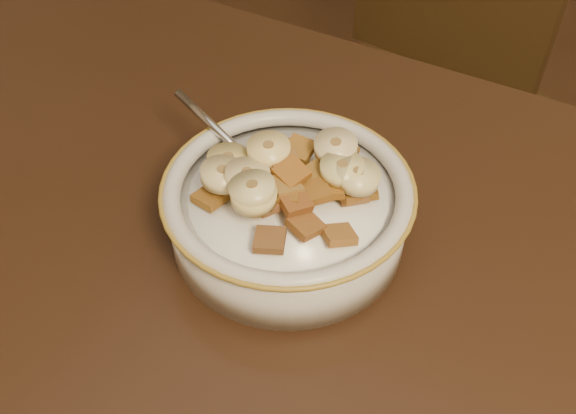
% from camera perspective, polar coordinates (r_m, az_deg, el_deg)
% --- Properties ---
extents(chair, '(0.43, 0.43, 0.86)m').
position_cam_1_polar(chair, '(1.18, 10.95, 9.25)').
color(chair, '#33230F').
rests_on(chair, floor).
extents(cereal_bowl, '(0.17, 0.17, 0.04)m').
position_cam_1_polar(cereal_bowl, '(0.47, -0.00, -0.77)').
color(cereal_bowl, silver).
rests_on(cereal_bowl, table).
extents(milk, '(0.14, 0.14, 0.00)m').
position_cam_1_polar(milk, '(0.46, -0.00, 1.02)').
color(milk, white).
rests_on(milk, cereal_bowl).
extents(spoon, '(0.05, 0.04, 0.01)m').
position_cam_1_polar(spoon, '(0.47, -2.34, 3.13)').
color(spoon, '#B7B9BC').
rests_on(spoon, cereal_bowl).
extents(cereal_square_0, '(0.03, 0.03, 0.01)m').
position_cam_1_polar(cereal_square_0, '(0.43, -0.31, 1.32)').
color(cereal_square_0, brown).
rests_on(cereal_square_0, milk).
extents(cereal_square_1, '(0.03, 0.03, 0.01)m').
position_cam_1_polar(cereal_square_1, '(0.44, 3.71, 1.79)').
color(cereal_square_1, '#935D18').
rests_on(cereal_square_1, milk).
extents(cereal_square_2, '(0.03, 0.03, 0.01)m').
position_cam_1_polar(cereal_square_2, '(0.46, 6.69, 1.57)').
color(cereal_square_2, brown).
rests_on(cereal_square_2, milk).
extents(cereal_square_3, '(0.03, 0.03, 0.01)m').
position_cam_1_polar(cereal_square_3, '(0.45, 5.84, 1.37)').
color(cereal_square_3, brown).
rests_on(cereal_square_3, milk).
extents(cereal_square_4, '(0.03, 0.03, 0.01)m').
position_cam_1_polar(cereal_square_4, '(0.43, 0.56, 0.55)').
color(cereal_square_4, brown).
rests_on(cereal_square_4, milk).
extents(cereal_square_5, '(0.03, 0.03, 0.01)m').
position_cam_1_polar(cereal_square_5, '(0.44, -0.25, 1.87)').
color(cereal_square_5, olive).
rests_on(cereal_square_5, milk).
extents(cereal_square_6, '(0.02, 0.02, 0.01)m').
position_cam_1_polar(cereal_square_6, '(0.45, -3.40, 3.24)').
color(cereal_square_6, '#9B651F').
rests_on(cereal_square_6, milk).
extents(cereal_square_7, '(0.03, 0.03, 0.01)m').
position_cam_1_polar(cereal_square_7, '(0.45, -0.32, 4.10)').
color(cereal_square_7, brown).
rests_on(cereal_square_7, milk).
extents(cereal_square_8, '(0.02, 0.02, 0.01)m').
position_cam_1_polar(cereal_square_8, '(0.48, 4.96, 4.82)').
color(cereal_square_8, brown).
rests_on(cereal_square_8, milk).
extents(cereal_square_9, '(0.02, 0.02, 0.01)m').
position_cam_1_polar(cereal_square_9, '(0.45, -6.92, 0.87)').
color(cereal_square_9, '#96621A').
rests_on(cereal_square_9, milk).
extents(cereal_square_10, '(0.03, 0.03, 0.01)m').
position_cam_1_polar(cereal_square_10, '(0.43, 4.56, -2.49)').
color(cereal_square_10, brown).
rests_on(cereal_square_10, milk).
extents(cereal_square_11, '(0.03, 0.03, 0.01)m').
position_cam_1_polar(cereal_square_11, '(0.43, 1.59, -1.61)').
color(cereal_square_11, brown).
rests_on(cereal_square_11, milk).
extents(cereal_square_12, '(0.03, 0.03, 0.01)m').
position_cam_1_polar(cereal_square_12, '(0.42, -1.63, -2.93)').
color(cereal_square_12, brown).
rests_on(cereal_square_12, milk).
extents(cereal_square_13, '(0.03, 0.03, 0.01)m').
position_cam_1_polar(cereal_square_13, '(0.46, -5.05, 3.40)').
color(cereal_square_13, brown).
rests_on(cereal_square_13, milk).
extents(cereal_square_14, '(0.03, 0.03, 0.01)m').
position_cam_1_polar(cereal_square_14, '(0.45, 2.48, 2.86)').
color(cereal_square_14, brown).
rests_on(cereal_square_14, milk).
extents(cereal_square_15, '(0.03, 0.03, 0.01)m').
position_cam_1_polar(cereal_square_15, '(0.46, -2.83, 3.89)').
color(cereal_square_15, brown).
rests_on(cereal_square_15, milk).
extents(cereal_square_16, '(0.03, 0.03, 0.01)m').
position_cam_1_polar(cereal_square_16, '(0.45, -2.61, 3.24)').
color(cereal_square_16, brown).
rests_on(cereal_square_16, milk).
extents(cereal_square_17, '(0.02, 0.02, 0.01)m').
position_cam_1_polar(cereal_square_17, '(0.47, 5.07, 3.65)').
color(cereal_square_17, brown).
rests_on(cereal_square_17, milk).
extents(cereal_square_18, '(0.03, 0.03, 0.01)m').
position_cam_1_polar(cereal_square_18, '(0.44, 0.32, 3.06)').
color(cereal_square_18, brown).
rests_on(cereal_square_18, milk).
extents(cereal_square_19, '(0.03, 0.03, 0.01)m').
position_cam_1_polar(cereal_square_19, '(0.44, 2.44, 1.35)').
color(cereal_square_19, brown).
rests_on(cereal_square_19, milk).
extents(cereal_square_20, '(0.02, 0.02, 0.01)m').
position_cam_1_polar(cereal_square_20, '(0.47, 1.03, 5.19)').
color(cereal_square_20, brown).
rests_on(cereal_square_20, milk).
extents(cereal_square_21, '(0.03, 0.03, 0.01)m').
position_cam_1_polar(cereal_square_21, '(0.47, 6.22, 3.15)').
color(cereal_square_21, '#9C652E').
rests_on(cereal_square_21, milk).
extents(cereal_square_22, '(0.03, 0.03, 0.01)m').
position_cam_1_polar(cereal_square_22, '(0.48, 0.64, 5.00)').
color(cereal_square_22, '#96561B').
rests_on(cereal_square_22, milk).
extents(cereal_square_23, '(0.03, 0.03, 0.01)m').
position_cam_1_polar(cereal_square_23, '(0.45, 5.47, 1.42)').
color(cereal_square_23, brown).
rests_on(cereal_square_23, milk).
extents(cereal_square_24, '(0.03, 0.03, 0.01)m').
position_cam_1_polar(cereal_square_24, '(0.43, -1.83, 0.49)').
color(cereal_square_24, '#955C33').
rests_on(cereal_square_24, milk).
extents(banana_slice_0, '(0.04, 0.04, 0.01)m').
position_cam_1_polar(banana_slice_0, '(0.45, -1.74, 5.10)').
color(banana_slice_0, '#FEE07F').
rests_on(banana_slice_0, milk).
extents(banana_slice_1, '(0.03, 0.03, 0.02)m').
position_cam_1_polar(banana_slice_1, '(0.42, -3.07, 1.06)').
color(banana_slice_1, '#F0D47C').
rests_on(banana_slice_1, milk).
extents(banana_slice_2, '(0.04, 0.04, 0.01)m').
position_cam_1_polar(banana_slice_2, '(0.44, 6.22, 2.74)').
color(banana_slice_2, '#E4DB87').
rests_on(banana_slice_2, milk).
extents(banana_slice_3, '(0.03, 0.03, 0.01)m').
position_cam_1_polar(banana_slice_3, '(0.44, -3.62, 2.70)').
color(banana_slice_3, beige).
rests_on(banana_slice_3, milk).
extents(banana_slice_4, '(0.03, 0.03, 0.01)m').
position_cam_1_polar(banana_slice_4, '(0.45, -5.81, 2.91)').
color(banana_slice_4, '#F3D68F').
rests_on(banana_slice_4, milk).
extents(banana_slice_5, '(0.04, 0.04, 0.01)m').
position_cam_1_polar(banana_slice_5, '(0.46, 4.26, 5.34)').
color(banana_slice_5, beige).
rests_on(banana_slice_5, milk).
extents(banana_slice_6, '(0.04, 0.04, 0.01)m').
position_cam_1_polar(banana_slice_6, '(0.46, -5.29, 4.10)').
color(banana_slice_6, '#DAC66E').
rests_on(banana_slice_6, milk).
extents(banana_slice_7, '(0.04, 0.04, 0.01)m').
position_cam_1_polar(banana_slice_7, '(0.44, 4.83, 3.41)').
color(banana_slice_7, '#CFBA7E').
rests_on(banana_slice_7, milk).
extents(banana_slice_8, '(0.04, 0.03, 0.01)m').
position_cam_1_polar(banana_slice_8, '(0.42, -3.19, 1.58)').
color(banana_slice_8, tan).
rests_on(banana_slice_8, milk).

